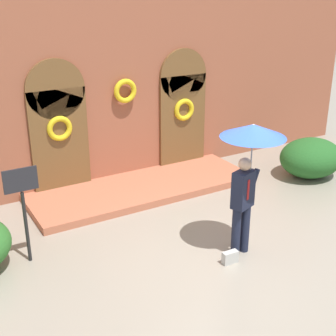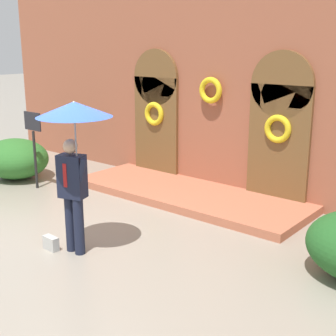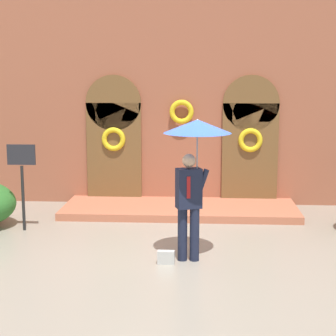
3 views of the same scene
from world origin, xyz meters
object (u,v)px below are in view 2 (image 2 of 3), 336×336
object	(u,v)px
handbag	(51,243)
shrub_left	(15,159)
sign_post	(34,137)
person_with_umbrella	(74,132)

from	to	relation	value
handbag	shrub_left	xyz separation A→B (m)	(-4.04, 2.01, 0.37)
handbag	sign_post	bearing A→B (deg)	150.36
person_with_umbrella	handbag	xyz separation A→B (m)	(-0.46, -0.20, -1.80)
sign_post	shrub_left	bearing A→B (deg)	170.48
person_with_umbrella	shrub_left	xyz separation A→B (m)	(-4.50, 1.81, -1.44)
person_with_umbrella	shrub_left	world-z (taller)	person_with_umbrella
sign_post	shrub_left	world-z (taller)	sign_post
sign_post	handbag	bearing A→B (deg)	-31.75
person_with_umbrella	sign_post	bearing A→B (deg)	154.52
person_with_umbrella	shrub_left	distance (m)	5.06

